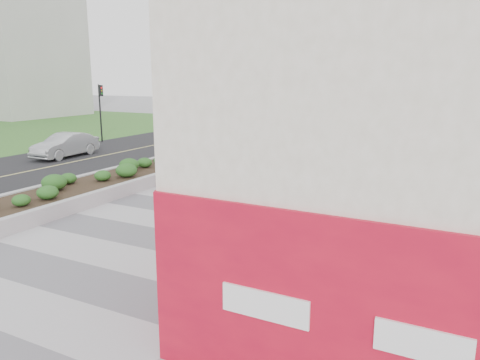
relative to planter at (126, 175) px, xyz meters
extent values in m
plane|color=gray|center=(5.50, -7.00, -0.42)|extent=(160.00, 160.00, 0.00)
cube|color=#A8A8AD|center=(5.50, -4.00, -0.41)|extent=(8.00, 36.00, 0.01)
cube|color=beige|center=(12.50, 2.00, 3.58)|extent=(6.00, 24.00, 8.00)
cube|color=red|center=(9.52, 2.00, 1.08)|extent=(0.12, 24.00, 3.00)
cube|color=red|center=(12.50, -10.02, 1.08)|extent=(6.00, 0.12, 3.00)
cube|color=#9E9EA0|center=(0.00, 8.85, -0.14)|extent=(3.00, 0.30, 0.55)
cube|color=#9E9EA0|center=(-1.35, 0.00, -0.14)|extent=(0.30, 18.00, 0.55)
cube|color=#9E9EA0|center=(1.35, 0.00, -0.14)|extent=(0.30, 18.00, 0.55)
cube|color=#2D2116|center=(0.00, 0.00, -0.17)|extent=(2.40, 17.40, 0.50)
cube|color=black|center=(-6.50, 0.00, -0.42)|extent=(10.00, 40.00, 0.00)
cylinder|color=black|center=(-1.80, 10.50, 1.68)|extent=(0.12, 0.12, 4.20)
cube|color=black|center=(-1.62, 10.50, 3.33)|extent=(0.18, 0.28, 0.80)
cylinder|color=black|center=(-11.00, 10.00, 1.68)|extent=(0.12, 0.12, 4.20)
cube|color=black|center=(-10.82, 10.00, 3.33)|extent=(0.18, 0.28, 0.80)
cube|color=#ADAAA3|center=(0.50, 48.00, 9.58)|extent=(16.00, 12.00, 20.00)
cylinder|color=#595654|center=(6.00, -4.00, -0.42)|extent=(0.44, 0.44, 0.01)
cube|color=black|center=(5.58, 4.53, -0.35)|extent=(0.32, 0.74, 0.02)
imported|color=#2A2A2F|center=(5.58, 4.53, 0.35)|extent=(0.56, 0.41, 1.40)
sphere|color=blue|center=(5.58, 4.53, 1.01)|extent=(0.23, 0.23, 0.23)
imported|color=#ABAFB3|center=(-8.17, 4.00, 0.30)|extent=(1.76, 4.44, 1.44)
camera|label=1|loc=(14.11, -15.89, 4.41)|focal=35.00mm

